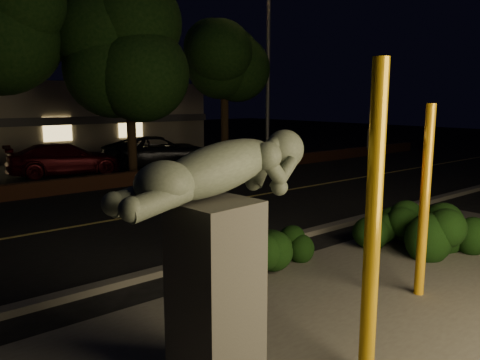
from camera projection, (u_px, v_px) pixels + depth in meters
name	position (u px, v px, depth m)	size (l,w,h in m)	color
ground	(102.00, 197.00, 14.94)	(90.00, 90.00, 0.00)	black
patio	(422.00, 321.00, 6.56)	(14.00, 6.00, 0.02)	#4C4944
road	(147.00, 214.00, 12.66)	(80.00, 8.00, 0.01)	black
lane_marking	(147.00, 214.00, 12.65)	(80.00, 0.12, 0.01)	tan
curb	(244.00, 250.00, 9.52)	(80.00, 0.25, 0.12)	#4C4944
brick_wall	(86.00, 184.00, 15.89)	(40.00, 0.35, 0.50)	#4B2618
parking_lot	(36.00, 171.00, 20.27)	(40.00, 12.00, 0.01)	black
tree_far_c	(127.00, 30.00, 17.67)	(4.80, 4.80, 7.84)	black
tree_far_d	(224.00, 47.00, 21.22)	(4.40, 4.40, 7.42)	black
yellow_pole_left	(373.00, 226.00, 4.97)	(0.18, 0.18, 3.50)	gold
yellow_pole_right	(425.00, 202.00, 7.21)	(0.15, 0.15, 3.02)	#FFAF16
signpost	(373.00, 177.00, 7.36)	(0.84, 0.36, 2.64)	black
sculpture	(218.00, 233.00, 4.96)	(2.56, 0.88, 2.73)	#4C4944
hedge_center	(279.00, 243.00, 8.64)	(1.74, 0.82, 0.91)	black
hedge_right	(386.00, 223.00, 9.79)	(1.61, 0.86, 1.05)	black
hedge_far_right	(447.00, 227.00, 9.33)	(1.63, 1.02, 1.14)	black
streetlight	(266.00, 49.00, 21.71)	(1.34, 0.55, 9.08)	#525257
parked_car_darkred	(66.00, 159.00, 19.20)	(1.85, 4.54, 1.32)	#3A060C
parked_car_dark	(159.00, 152.00, 21.48)	(2.35, 5.10, 1.42)	black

